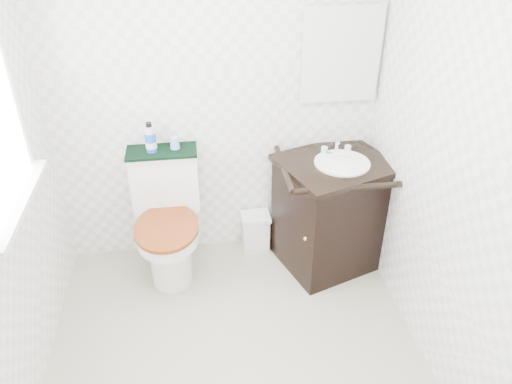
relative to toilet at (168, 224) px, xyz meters
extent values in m
plane|color=#AAA489|center=(0.38, -0.96, -0.38)|extent=(2.40, 2.40, 0.00)
plane|color=white|center=(0.38, 0.24, 0.82)|extent=(2.40, 0.00, 2.40)
plane|color=white|center=(1.48, -0.96, 0.82)|extent=(0.00, 2.40, 2.40)
cube|color=silver|center=(1.19, 0.21, 1.07)|extent=(0.50, 0.02, 0.60)
cylinder|color=white|center=(0.00, -0.14, -0.16)|extent=(0.28, 0.28, 0.43)
cube|color=white|center=(0.00, 0.11, -0.16)|extent=(0.28, 0.28, 0.43)
cube|color=white|center=(0.00, 0.13, 0.26)|extent=(0.45, 0.18, 0.41)
cube|color=white|center=(0.00, 0.13, 0.48)|extent=(0.48, 0.20, 0.03)
cylinder|color=white|center=(0.00, -0.18, 0.05)|extent=(0.41, 0.41, 0.08)
cylinder|color=maroon|center=(0.00, -0.18, 0.11)|extent=(0.43, 0.43, 0.03)
cube|color=black|center=(1.14, -0.06, 0.01)|extent=(0.81, 0.75, 0.78)
cube|color=black|center=(1.14, -0.06, 0.42)|extent=(0.86, 0.80, 0.04)
cylinder|color=white|center=(1.17, -0.09, 0.44)|extent=(0.37, 0.37, 0.01)
ellipsoid|color=white|center=(1.17, -0.09, 0.39)|extent=(0.32, 0.32, 0.16)
cylinder|color=silver|center=(1.17, 0.06, 0.49)|extent=(0.02, 0.02, 0.10)
cube|color=white|center=(0.63, 0.14, -0.24)|extent=(0.19, 0.15, 0.27)
cube|color=white|center=(0.63, 0.14, -0.09)|extent=(0.21, 0.17, 0.03)
cube|color=black|center=(0.00, 0.13, 0.50)|extent=(0.46, 0.22, 0.02)
cylinder|color=blue|center=(-0.06, 0.12, 0.58)|extent=(0.07, 0.07, 0.13)
cylinder|color=silver|center=(-0.06, 0.12, 0.67)|extent=(0.07, 0.07, 0.04)
cylinder|color=black|center=(-0.06, 0.12, 0.70)|extent=(0.04, 0.04, 0.03)
cone|color=#85B5DA|center=(0.09, 0.14, 0.55)|extent=(0.06, 0.06, 0.08)
ellipsoid|color=#197A6E|center=(1.12, 0.05, 0.45)|extent=(0.06, 0.04, 0.02)
camera|label=1|loc=(0.22, -2.86, 2.02)|focal=35.00mm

